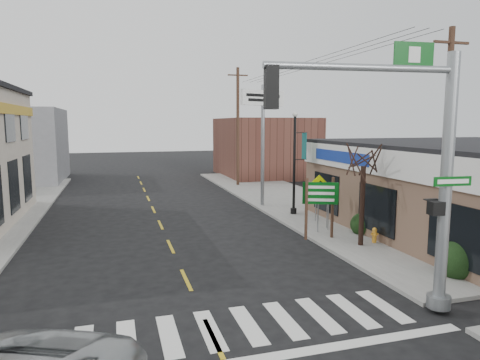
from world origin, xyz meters
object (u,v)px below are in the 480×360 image
object	(u,v)px
fire_hydrant	(374,234)
utility_pole_far	(238,126)
guide_sign	(320,199)
traffic_signal_pole	(421,156)
bare_tree	(364,152)
dance_center_sign	(263,116)
lamp_post	(295,155)
utility_pole_near	(445,142)

from	to	relation	value
fire_hydrant	utility_pole_far	size ratio (longest dim) A/B	0.07
guide_sign	utility_pole_far	size ratio (longest dim) A/B	0.29
traffic_signal_pole	utility_pole_far	size ratio (longest dim) A/B	0.74
utility_pole_far	bare_tree	bearing A→B (deg)	-88.19
guide_sign	bare_tree	bearing A→B (deg)	-26.43
fire_hydrant	dance_center_sign	distance (m)	10.66
traffic_signal_pole	lamp_post	size ratio (longest dim) A/B	1.24
traffic_signal_pole	lamp_post	world-z (taller)	traffic_signal_pole
guide_sign	dance_center_sign	world-z (taller)	dance_center_sign
guide_sign	utility_pole_far	distance (m)	17.18
traffic_signal_pole	utility_pole_near	size ratio (longest dim) A/B	0.83
guide_sign	dance_center_sign	size ratio (longest dim) A/B	0.37
lamp_post	dance_center_sign	world-z (taller)	dance_center_sign
utility_pole_far	utility_pole_near	bearing A→B (deg)	-82.57
utility_pole_near	utility_pole_far	world-z (taller)	utility_pole_far
guide_sign	dance_center_sign	distance (m)	8.82
bare_tree	fire_hydrant	bearing A→B (deg)	11.51
traffic_signal_pole	utility_pole_near	world-z (taller)	utility_pole_near
bare_tree	utility_pole_far	bearing A→B (deg)	90.00
utility_pole_near	utility_pole_far	distance (m)	20.45
fire_hydrant	lamp_post	xyz separation A→B (m)	(-0.86, 6.32, 2.90)
fire_hydrant	utility_pole_near	xyz separation A→B (m)	(1.26, -2.28, 3.94)
dance_center_sign	utility_pole_near	world-z (taller)	utility_pole_near
traffic_signal_pole	utility_pole_far	world-z (taller)	utility_pole_far
utility_pole_near	bare_tree	bearing A→B (deg)	134.53
traffic_signal_pole	bare_tree	size ratio (longest dim) A/B	1.42
fire_hydrant	bare_tree	xyz separation A→B (m)	(-0.74, -0.15, 3.50)
fire_hydrant	bare_tree	world-z (taller)	bare_tree
traffic_signal_pole	utility_pole_far	xyz separation A→B (m)	(2.13, 24.13, 0.67)
lamp_post	utility_pole_far	world-z (taller)	utility_pole_far
traffic_signal_pole	dance_center_sign	world-z (taller)	dance_center_sign
dance_center_sign	bare_tree	distance (m)	9.55
dance_center_sign	utility_pole_near	xyz separation A→B (m)	(3.00, -11.49, -1.13)
bare_tree	utility_pole_near	world-z (taller)	utility_pole_near
lamp_post	utility_pole_near	xyz separation A→B (m)	(2.12, -8.60, 1.04)
traffic_signal_pole	utility_pole_far	bearing A→B (deg)	90.27
traffic_signal_pole	utility_pole_near	xyz separation A→B (m)	(4.13, 3.79, 0.15)
fire_hydrant	utility_pole_near	size ratio (longest dim) A/B	0.08
guide_sign	utility_pole_near	xyz separation A→B (m)	(3.20, -3.48, 2.55)
traffic_signal_pole	bare_tree	distance (m)	6.29
lamp_post	utility_pole_near	bearing A→B (deg)	-88.11
dance_center_sign	bare_tree	xyz separation A→B (m)	(1.00, -9.37, -1.57)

